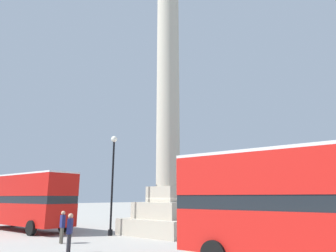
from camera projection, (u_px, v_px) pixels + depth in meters
ground_plane at (168, 234)px, 21.17m from camera, size 200.00×200.00×0.00m
monument_column at (168, 109)px, 23.31m from camera, size 5.25×5.25×26.58m
bus_a at (331, 203)px, 10.17m from camera, size 11.23×3.20×4.30m
bus_b at (24, 199)px, 24.08m from camera, size 10.98×3.04×4.34m
street_lamp at (113, 177)px, 21.23m from camera, size 0.44×0.44×6.91m
pedestrian_near_lamp at (62, 225)px, 17.10m from camera, size 0.50×0.31×1.78m
pedestrian_by_plinth at (70, 230)px, 14.09m from camera, size 0.47×0.47×1.80m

